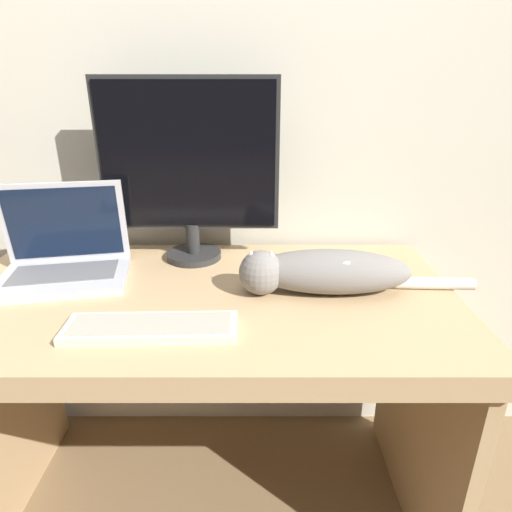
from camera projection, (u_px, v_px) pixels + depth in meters
The scene contains 6 objects.
wall_back at pixel (210, 75), 1.31m from camera, with size 6.40×0.06×2.60m.
desk at pixel (206, 347), 1.19m from camera, with size 1.33×0.70×0.77m.
monitor at pixel (189, 166), 1.24m from camera, with size 0.53×0.17×0.53m.
laptop at pixel (64, 260), 1.20m from camera, with size 0.38×0.30×0.26m.
external_keyboard at pixel (151, 328), 0.94m from camera, with size 0.38×0.12×0.02m.
cat at pixel (323, 271), 1.11m from camera, with size 0.62×0.16×0.12m.
Camera 1 is at (0.14, -0.65, 1.28)m, focal length 30.00 mm.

